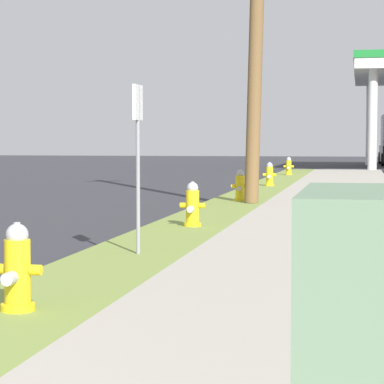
# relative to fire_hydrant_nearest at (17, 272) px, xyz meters

# --- Properties ---
(fire_hydrant_nearest) EXTENTS (0.42, 0.38, 0.74)m
(fire_hydrant_nearest) POSITION_rel_fire_hydrant_nearest_xyz_m (0.00, 0.00, 0.00)
(fire_hydrant_nearest) COLOR yellow
(fire_hydrant_nearest) RESTS_ON grass_verge
(fire_hydrant_second) EXTENTS (0.42, 0.38, 0.74)m
(fire_hydrant_second) POSITION_rel_fire_hydrant_nearest_xyz_m (0.09, 7.11, 0.00)
(fire_hydrant_second) COLOR yellow
(fire_hydrant_second) RESTS_ON grass_verge
(fire_hydrant_third) EXTENTS (0.42, 0.37, 0.74)m
(fire_hydrant_third) POSITION_rel_fire_hydrant_nearest_xyz_m (0.06, 13.12, 0.00)
(fire_hydrant_third) COLOR yellow
(fire_hydrant_third) RESTS_ON grass_verge
(fire_hydrant_fourth) EXTENTS (0.42, 0.37, 0.74)m
(fire_hydrant_fourth) POSITION_rel_fire_hydrant_nearest_xyz_m (0.06, 19.85, 0.00)
(fire_hydrant_fourth) COLOR yellow
(fire_hydrant_fourth) RESTS_ON grass_verge
(fire_hydrant_fifth) EXTENTS (0.42, 0.38, 0.74)m
(fire_hydrant_fifth) POSITION_rel_fire_hydrant_nearest_xyz_m (-0.04, 28.46, 0.00)
(fire_hydrant_fifth) COLOR yellow
(fire_hydrant_fifth) RESTS_ON grass_verge
(street_sign_post) EXTENTS (0.05, 0.36, 2.12)m
(street_sign_post) POSITION_rel_fire_hydrant_nearest_xyz_m (0.08, 3.63, 1.19)
(street_sign_post) COLOR gray
(street_sign_post) RESTS_ON grass_verge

